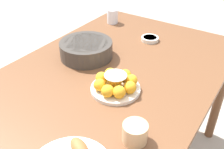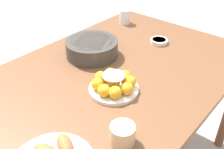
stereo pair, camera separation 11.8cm
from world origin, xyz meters
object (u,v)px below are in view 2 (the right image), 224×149
Objects in this scene: cake_plate at (114,84)px; sauce_bowl at (159,41)px; serving_bowl at (92,48)px; cup_far at (125,16)px; dining_table at (111,89)px; cup_near at (122,134)px.

cake_plate is 0.54m from sauce_bowl.
serving_bowl is at bearing 152.06° from sauce_bowl.
dining_table is at bearing -147.96° from cup_far.
dining_table is at bearing -110.75° from serving_bowl.
dining_table is 0.25m from serving_bowl.
cake_plate is at bearing -133.08° from dining_table.
cup_far reaches higher than cup_near.
cup_far reaches higher than cake_plate.
cake_plate is 2.14× the size of sauce_bowl.
cup_near is at bearing -142.19° from cup_far.
sauce_bowl is at bearing 10.90° from cake_plate.
sauce_bowl is (0.53, 0.10, -0.02)m from cake_plate.
sauce_bowl is at bearing 0.30° from dining_table.
sauce_bowl is at bearing -27.94° from serving_bowl.
cake_plate is 0.34m from serving_bowl.
cup_near is at bearing -156.81° from sauce_bowl.
sauce_bowl reaches higher than dining_table.
cake_plate is at bearing -145.35° from cup_far.
dining_table is 14.65× the size of sauce_bowl.
serving_bowl is (0.17, 0.29, 0.01)m from cake_plate.
cake_plate reaches higher than cup_near.
cake_plate reaches higher than sauce_bowl.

